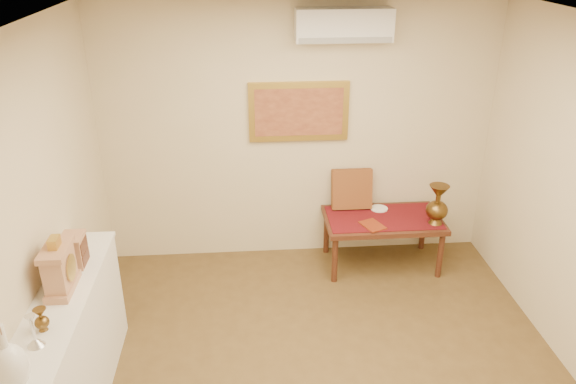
{
  "coord_description": "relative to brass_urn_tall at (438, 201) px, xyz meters",
  "views": [
    {
      "loc": [
        -0.54,
        -3.16,
        3.22
      ],
      "look_at": [
        -0.19,
        1.15,
        1.22
      ],
      "focal_mm": 35.0,
      "sensor_mm": 36.0,
      "label": 1
    }
  ],
  "objects": [
    {
      "name": "ac_unit",
      "position": [
        -0.94,
        0.4,
        1.64
      ],
      "size": [
        0.9,
        0.25,
        0.3
      ],
      "color": "silver",
      "rests_on": "wall_back"
    },
    {
      "name": "candlestick",
      "position": [
        -3.17,
        -2.1,
        0.28
      ],
      "size": [
        0.1,
        0.1,
        0.22
      ],
      "primitive_type": null,
      "color": "silver",
      "rests_on": "display_ledge"
    },
    {
      "name": "wall_left",
      "position": [
        -3.34,
        -1.71,
        0.54
      ],
      "size": [
        0.02,
        4.5,
        2.7
      ],
      "primitive_type": "cube",
      "color": "beige",
      "rests_on": "ground"
    },
    {
      "name": "wall_back",
      "position": [
        -1.34,
        0.54,
        0.54
      ],
      "size": [
        4.0,
        0.02,
        2.7
      ],
      "primitive_type": "cube",
      "color": "beige",
      "rests_on": "ground"
    },
    {
      "name": "cushion",
      "position": [
        -0.78,
        0.43,
        -0.04
      ],
      "size": [
        0.42,
        0.19,
        0.43
      ],
      "primitive_type": "cube",
      "rotation": [
        -0.21,
        0.0,
        0.0
      ],
      "color": "#5C1A12",
      "rests_on": "table_cloth"
    },
    {
      "name": "ceiling",
      "position": [
        -1.34,
        -1.71,
        1.89
      ],
      "size": [
        4.5,
        4.5,
        0.0
      ],
      "primitive_type": "plane",
      "rotation": [
        3.14,
        0.0,
        0.0
      ],
      "color": "white",
      "rests_on": "ground"
    },
    {
      "name": "menu",
      "position": [
        -0.65,
        -0.01,
        -0.24
      ],
      "size": [
        0.26,
        0.3,
        0.01
      ],
      "primitive_type": "cube",
      "rotation": [
        0.0,
        0.0,
        0.4
      ],
      "color": "maroon",
      "rests_on": "table_cloth"
    },
    {
      "name": "painting",
      "position": [
        -1.34,
        0.51,
        0.79
      ],
      "size": [
        1.0,
        0.06,
        0.6
      ],
      "color": "gold",
      "rests_on": "wall_back"
    },
    {
      "name": "low_table",
      "position": [
        -0.49,
        0.17,
        -0.32
      ],
      "size": [
        1.2,
        0.7,
        0.55
      ],
      "color": "#4B2416",
      "rests_on": "floor"
    },
    {
      "name": "plate",
      "position": [
        -0.49,
        0.35,
        -0.24
      ],
      "size": [
        0.18,
        0.18,
        0.01
      ],
      "primitive_type": "cylinder",
      "color": "white",
      "rests_on": "table_cloth"
    },
    {
      "name": "wooden_chest",
      "position": [
        -3.17,
        -1.2,
        0.29
      ],
      "size": [
        0.16,
        0.21,
        0.24
      ],
      "color": "tan",
      "rests_on": "display_ledge"
    },
    {
      "name": "table_cloth",
      "position": [
        -0.49,
        0.17,
        -0.25
      ],
      "size": [
        1.14,
        0.59,
        0.01
      ],
      "primitive_type": "cube",
      "color": "#601015",
      "rests_on": "low_table"
    },
    {
      "name": "mantel_clock",
      "position": [
        -3.17,
        -1.52,
        0.35
      ],
      "size": [
        0.17,
        0.36,
        0.41
      ],
      "color": "tan",
      "rests_on": "display_ledge"
    },
    {
      "name": "brass_urn_tall",
      "position": [
        0.0,
        0.0,
        0.0
      ],
      "size": [
        0.22,
        0.22,
        0.5
      ],
      "primitive_type": null,
      "color": "brown",
      "rests_on": "table_cloth"
    },
    {
      "name": "brass_urn_small",
      "position": [
        -3.17,
        -1.96,
        0.27
      ],
      "size": [
        0.09,
        0.09,
        0.2
      ],
      "primitive_type": null,
      "color": "brown",
      "rests_on": "display_ledge"
    },
    {
      "name": "display_ledge",
      "position": [
        -3.17,
        -1.71,
        -0.32
      ],
      "size": [
        0.37,
        2.02,
        0.98
      ],
      "color": "white",
      "rests_on": "floor"
    }
  ]
}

